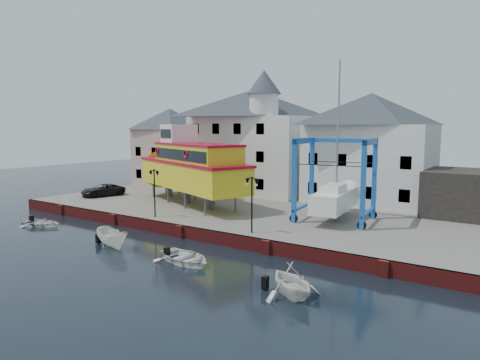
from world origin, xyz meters
The scene contains 16 objects.
ground centered at (0.00, 0.00, 0.00)m, with size 140.00×140.00×0.00m, color black.
hardstanding centered at (0.00, 11.00, 0.50)m, with size 44.00×22.00×1.00m, color slate.
quay_wall centered at (0.00, 0.10, 0.50)m, with size 44.00×0.47×1.00m.
building_pink centered at (-18.00, 18.00, 6.15)m, with size 8.00×7.00×10.30m.
building_white_main centered at (-4.87, 18.39, 7.34)m, with size 14.00×8.30×14.00m.
building_white_right centered at (9.00, 19.00, 6.60)m, with size 12.00×8.00×11.20m.
shed_dark centered at (19.00, 17.00, 3.00)m, with size 8.00×7.00×4.00m, color black.
lamp_post_left centered at (-4.00, 1.20, 4.17)m, with size 1.12×0.32×4.20m.
lamp_post_right centered at (6.00, 1.20, 4.17)m, with size 1.12×0.32×4.20m.
tour_boat centered at (-6.45, 8.20, 4.80)m, with size 18.80×11.06×8.06m.
travel_lift centered at (9.35, 9.38, 3.21)m, with size 6.68×8.94×13.20m.
van centered at (-17.27, 6.10, 1.67)m, with size 2.23×4.84×1.34m, color black.
motorboat_a centered at (-2.29, -4.84, 0.00)m, with size 1.51×4.02×1.55m, color white.
motorboat_b centered at (4.53, -4.56, 0.00)m, with size 3.09×4.32×0.90m, color white.
motorboat_c centered at (12.88, -5.68, 0.00)m, with size 3.09×3.58×1.89m, color white.
motorboat_d centered at (-13.05, -3.91, 0.00)m, with size 2.60×3.64×0.75m, color white.
Camera 1 is at (22.67, -24.84, 8.71)m, focal length 32.00 mm.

